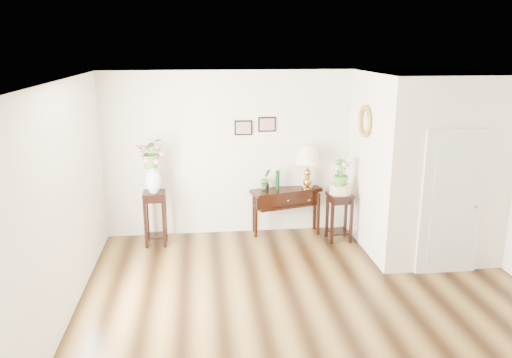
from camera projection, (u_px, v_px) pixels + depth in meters
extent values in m
cube|color=brown|center=(315.00, 307.00, 6.29)|extent=(6.00, 5.50, 0.02)
cube|color=white|center=(323.00, 82.00, 5.56)|extent=(6.00, 5.50, 0.02)
cube|color=white|center=(281.00, 153.00, 8.56)|extent=(6.00, 0.02, 2.80)
cube|color=white|center=(417.00, 327.00, 3.29)|extent=(6.00, 0.02, 2.80)
cube|color=white|center=(57.00, 211.00, 5.59)|extent=(0.02, 5.50, 2.80)
cube|color=white|center=(423.00, 163.00, 7.86)|extent=(1.80, 1.95, 2.80)
cube|color=silver|center=(451.00, 203.00, 6.99)|extent=(0.90, 0.05, 2.10)
cube|color=black|center=(243.00, 128.00, 8.35)|extent=(0.30, 0.02, 0.25)
cube|color=black|center=(267.00, 124.00, 8.38)|extent=(0.30, 0.02, 0.25)
torus|color=gold|center=(365.00, 121.00, 7.70)|extent=(0.07, 0.51, 0.51)
cube|color=black|center=(286.00, 211.00, 8.66)|extent=(1.27, 0.72, 0.80)
cube|color=#B4863F|center=(308.00, 169.00, 8.50)|extent=(0.52, 0.52, 0.76)
cylinder|color=#093215|center=(278.00, 180.00, 8.49)|extent=(0.07, 0.07, 0.33)
imported|color=#488331|center=(266.00, 180.00, 8.47)|extent=(0.24, 0.22, 0.35)
cube|color=black|center=(155.00, 218.00, 8.15)|extent=(0.36, 0.36, 0.90)
imported|color=#488331|center=(152.00, 153.00, 7.86)|extent=(0.48, 0.42, 0.50)
cube|color=black|center=(339.00, 217.00, 8.35)|extent=(0.41, 0.41, 0.81)
cylinder|color=beige|center=(340.00, 189.00, 8.23)|extent=(0.38, 0.38, 0.16)
imported|color=#488331|center=(341.00, 173.00, 8.16)|extent=(0.31, 0.31, 0.46)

